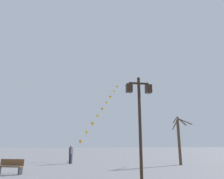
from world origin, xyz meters
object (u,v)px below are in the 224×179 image
kite_flyer (71,154)px  twin_lantern_lamp_post (140,109)px  park_bench (11,167)px  kite_train (100,112)px  bare_tree (179,139)px

kite_flyer → twin_lantern_lamp_post: bearing=-136.6°
kite_flyer → park_bench: kite_flyer is taller
kite_train → park_bench: kite_train is taller
bare_tree → twin_lantern_lamp_post: bearing=-125.0°
twin_lantern_lamp_post → kite_train: size_ratio=0.45×
kite_flyer → bare_tree: bearing=-77.9°
bare_tree → park_bench: bare_tree is taller
kite_train → park_bench: bearing=-118.0°
park_bench → twin_lantern_lamp_post: bearing=-21.0°
twin_lantern_lamp_post → park_bench: twin_lantern_lamp_post is taller
bare_tree → park_bench: size_ratio=2.59×
kite_train → kite_flyer: 8.82m
kite_train → bare_tree: 11.77m
park_bench → bare_tree: bearing=33.7°
kite_flyer → bare_tree: 10.18m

